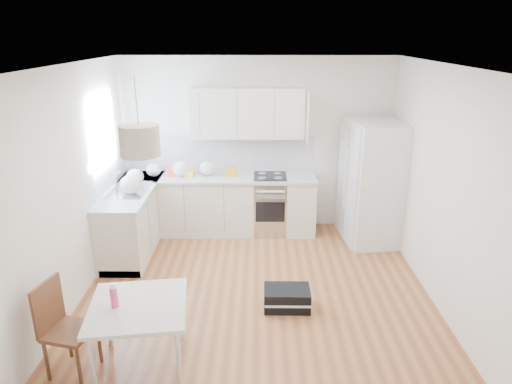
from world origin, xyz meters
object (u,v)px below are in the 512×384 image
dining_chair (70,329)px  gym_bag (287,298)px  refrigerator (373,183)px  dining_table (138,312)px

dining_chair → gym_bag: dining_chair is taller
refrigerator → dining_chair: 4.53m
dining_table → gym_bag: dining_table is taller
dining_table → dining_chair: dining_chair is taller
refrigerator → gym_bag: bearing=-133.3°
dining_chair → dining_table: bearing=19.2°
dining_table → gym_bag: size_ratio=1.84×
dining_table → gym_bag: 1.81m
refrigerator → dining_table: bearing=-141.3°
refrigerator → dining_table: 4.02m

